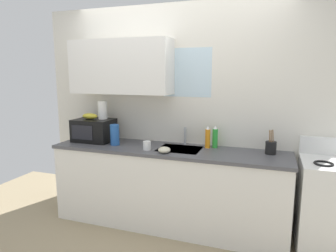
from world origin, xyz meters
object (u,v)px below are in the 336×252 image
(dish_soap_bottle_orange, at_px, (208,138))
(small_bowl, at_px, (164,150))
(microwave, at_px, (94,130))
(banana_bunch, at_px, (90,116))
(paper_towel_roll, at_px, (103,110))
(dish_soap_bottle_green, at_px, (215,137))
(cereal_canister, at_px, (115,135))
(utensil_crock, at_px, (271,147))
(mug_white, at_px, (147,146))
(stove_range, at_px, (332,207))

(dish_soap_bottle_orange, relative_size, small_bowl, 1.89)
(microwave, distance_m, banana_bunch, 0.18)
(paper_towel_roll, relative_size, dish_soap_bottle_green, 0.89)
(cereal_canister, bearing_deg, utensil_crock, 5.69)
(dish_soap_bottle_orange, xyz_separation_m, utensil_crock, (0.66, -0.04, -0.05))
(paper_towel_roll, distance_m, mug_white, 0.79)
(microwave, distance_m, paper_towel_roll, 0.27)
(paper_towel_roll, bearing_deg, small_bowl, -18.43)
(cereal_canister, relative_size, utensil_crock, 0.94)
(cereal_canister, bearing_deg, mug_white, -11.55)
(dish_soap_bottle_orange, xyz_separation_m, dish_soap_bottle_green, (0.08, 0.04, 0.00))
(stove_range, bearing_deg, utensil_crock, 168.66)
(microwave, xyz_separation_m, small_bowl, (1.00, -0.25, -0.10))
(stove_range, height_order, utensil_crock, utensil_crock)
(banana_bunch, height_order, dish_soap_bottle_green, banana_bunch)
(stove_range, xyz_separation_m, microwave, (-2.62, 0.04, 0.58))
(banana_bunch, xyz_separation_m, small_bowl, (1.05, -0.25, -0.27))
(banana_bunch, xyz_separation_m, paper_towel_roll, (0.15, 0.05, 0.08))
(stove_range, height_order, paper_towel_roll, paper_towel_roll)
(small_bowl, bearing_deg, mug_white, 164.74)
(microwave, height_order, dish_soap_bottle_orange, microwave)
(banana_bunch, bearing_deg, utensil_crock, 1.91)
(dish_soap_bottle_orange, bearing_deg, microwave, -175.26)
(paper_towel_roll, bearing_deg, dish_soap_bottle_orange, 2.82)
(dish_soap_bottle_green, bearing_deg, microwave, -174.10)
(dish_soap_bottle_green, height_order, mug_white, dish_soap_bottle_green)
(cereal_canister, distance_m, utensil_crock, 1.71)
(paper_towel_roll, bearing_deg, utensil_crock, 0.58)
(paper_towel_roll, xyz_separation_m, utensil_crock, (1.94, 0.02, -0.31))
(stove_range, distance_m, cereal_canister, 2.35)
(stove_range, distance_m, mug_white, 1.91)
(utensil_crock, xyz_separation_m, small_bowl, (-1.04, -0.32, -0.04))
(utensil_crock, bearing_deg, stove_range, -11.34)
(microwave, relative_size, utensil_crock, 1.81)
(dish_soap_bottle_green, xyz_separation_m, small_bowl, (-0.46, -0.40, -0.08))
(small_bowl, bearing_deg, banana_bunch, 166.61)
(paper_towel_roll, distance_m, cereal_canister, 0.38)
(microwave, relative_size, dish_soap_bottle_green, 1.86)
(utensil_crock, bearing_deg, cereal_canister, -174.31)
(banana_bunch, height_order, small_bowl, banana_bunch)
(stove_range, xyz_separation_m, dish_soap_bottle_orange, (-1.24, 0.16, 0.56))
(mug_white, bearing_deg, utensil_crock, 11.62)
(microwave, bearing_deg, cereal_canister, -16.13)
(paper_towel_roll, height_order, utensil_crock, paper_towel_roll)
(banana_bunch, distance_m, paper_towel_roll, 0.18)
(dish_soap_bottle_green, xyz_separation_m, cereal_canister, (-1.12, -0.25, 0.00))
(stove_range, bearing_deg, mug_white, -175.55)
(paper_towel_roll, bearing_deg, microwave, -152.83)
(dish_soap_bottle_orange, distance_m, cereal_canister, 1.06)
(mug_white, relative_size, small_bowl, 0.73)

